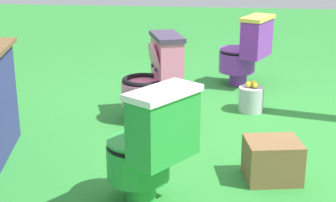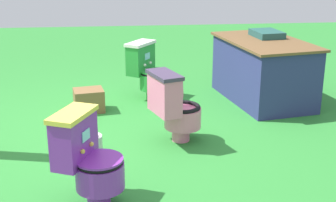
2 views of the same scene
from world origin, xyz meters
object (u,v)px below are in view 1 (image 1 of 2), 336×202
lemon_bucket (251,99)px  toilet_green (149,146)px  toilet_pink (154,77)px  toilet_purple (246,51)px  small_crate (272,160)px

lemon_bucket → toilet_green: bearing=159.5°
toilet_green → lemon_bucket: bearing=14.2°
toilet_pink → lemon_bucket: size_ratio=2.63×
toilet_green → toilet_pink: bearing=41.3°
toilet_purple → toilet_pink: bearing=169.0°
toilet_pink → small_crate: toilet_pink is taller
toilet_purple → lemon_bucket: (-0.80, -0.04, -0.25)m
toilet_purple → lemon_bucket: toilet_purple is taller
toilet_purple → small_crate: (-2.13, -0.12, -0.24)m
toilet_pink → lemon_bucket: bearing=-88.8°
toilet_green → lemon_bucket: (1.74, -0.65, -0.25)m
toilet_green → toilet_purple: size_ratio=1.00×
small_crate → toilet_green: bearing=119.1°
small_crate → lemon_bucket: 1.33m
toilet_purple → small_crate: size_ratio=2.12×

